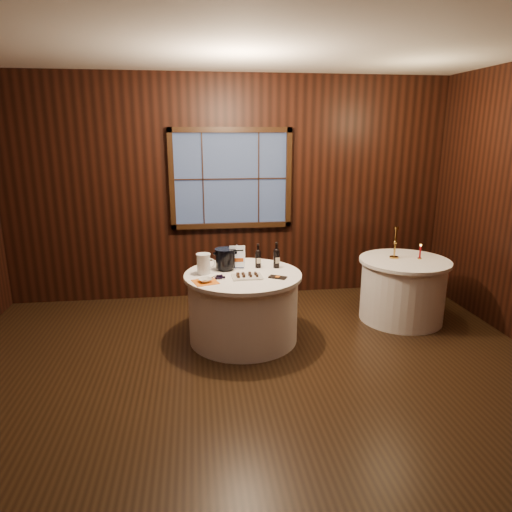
{
  "coord_description": "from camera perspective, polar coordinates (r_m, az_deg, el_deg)",
  "views": [
    {
      "loc": [
        -0.49,
        -3.71,
        2.25
      ],
      "look_at": [
        0.13,
        0.9,
        0.99
      ],
      "focal_mm": 32.0,
      "sensor_mm": 36.0,
      "label": 1
    }
  ],
  "objects": [
    {
      "name": "glass_pitcher",
      "position": [
        4.95,
        -6.56,
        -0.96
      ],
      "size": [
        0.21,
        0.16,
        0.22
      ],
      "rotation": [
        0.0,
        0.0,
        0.01
      ],
      "color": "white",
      "rests_on": "main_table"
    },
    {
      "name": "port_bottle_right",
      "position": [
        5.14,
        2.57,
        -0.1
      ],
      "size": [
        0.07,
        0.08,
        0.3
      ],
      "rotation": [
        0.0,
        0.0,
        0.25
      ],
      "color": "black",
      "rests_on": "main_table"
    },
    {
      "name": "brass_candlestick",
      "position": [
        5.78,
        16.96,
        1.1
      ],
      "size": [
        0.11,
        0.11,
        0.39
      ],
      "color": "#B98B39",
      "rests_on": "side_table"
    },
    {
      "name": "back_wall",
      "position": [
        6.25,
        -3.15,
        8.67
      ],
      "size": [
        6.0,
        0.1,
        3.0
      ],
      "color": "black",
      "rests_on": "ground"
    },
    {
      "name": "red_candle",
      "position": [
        5.85,
        19.83,
        0.34
      ],
      "size": [
        0.05,
        0.05,
        0.18
      ],
      "color": "#B98B39",
      "rests_on": "side_table"
    },
    {
      "name": "grape_bunch",
      "position": [
        4.79,
        -4.56,
        -2.63
      ],
      "size": [
        0.17,
        0.07,
        0.04
      ],
      "rotation": [
        0.0,
        0.0,
        0.08
      ],
      "color": "black",
      "rests_on": "main_table"
    },
    {
      "name": "ground",
      "position": [
        4.37,
        -0.12,
        -15.86
      ],
      "size": [
        6.0,
        6.0,
        0.0
      ],
      "primitive_type": "plane",
      "color": "black",
      "rests_on": "ground"
    },
    {
      "name": "orange_napkin",
      "position": [
        4.7,
        -6.36,
        -3.24
      ],
      "size": [
        0.3,
        0.3,
        0.0
      ],
      "primitive_type": "cube",
      "rotation": [
        0.0,
        0.0,
        0.3
      ],
      "color": "orange",
      "rests_on": "main_table"
    },
    {
      "name": "cracker_bowl",
      "position": [
        4.7,
        -6.37,
        -3.01
      ],
      "size": [
        0.18,
        0.18,
        0.03
      ],
      "primitive_type": "imported",
      "rotation": [
        0.0,
        0.0,
        0.42
      ],
      "color": "white",
      "rests_on": "orange_napkin"
    },
    {
      "name": "chocolate_plate",
      "position": [
        4.81,
        -1.14,
        -2.51
      ],
      "size": [
        0.33,
        0.22,
        0.05
      ],
      "rotation": [
        0.0,
        0.0,
        0.04
      ],
      "color": "white",
      "rests_on": "main_table"
    },
    {
      "name": "chocolate_box",
      "position": [
        4.81,
        2.73,
        -2.67
      ],
      "size": [
        0.2,
        0.17,
        0.02
      ],
      "primitive_type": "cube",
      "rotation": [
        0.0,
        0.0,
        -0.53
      ],
      "color": "black",
      "rests_on": "main_table"
    },
    {
      "name": "ice_bucket",
      "position": [
        5.07,
        -3.85,
        -0.33
      ],
      "size": [
        0.24,
        0.24,
        0.24
      ],
      "color": "black",
      "rests_on": "main_table"
    },
    {
      "name": "main_table",
      "position": [
        5.09,
        -1.61,
        -6.31
      ],
      "size": [
        1.28,
        1.28,
        0.77
      ],
      "color": "white",
      "rests_on": "ground"
    },
    {
      "name": "sign_stand",
      "position": [
        5.1,
        -2.35,
        -0.6
      ],
      "size": [
        0.17,
        0.09,
        0.28
      ],
      "rotation": [
        0.0,
        0.0,
        -0.04
      ],
      "color": "silver",
      "rests_on": "main_table"
    },
    {
      "name": "side_table",
      "position": [
        5.9,
        17.82,
        -4.0
      ],
      "size": [
        1.08,
        1.08,
        0.77
      ],
      "color": "white",
      "rests_on": "ground"
    },
    {
      "name": "port_bottle_left",
      "position": [
        5.14,
        0.26,
        -0.17
      ],
      "size": [
        0.07,
        0.07,
        0.28
      ],
      "rotation": [
        0.0,
        0.0,
        0.09
      ],
      "color": "black",
      "rests_on": "main_table"
    }
  ]
}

